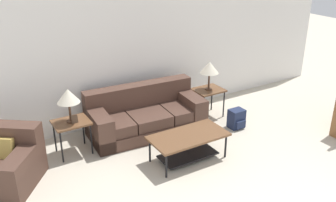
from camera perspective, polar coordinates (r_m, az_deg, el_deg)
name	(u,v)px	position (r m, az deg, el deg)	size (l,w,h in m)	color
wall_back	(140,51)	(7.01, -4.32, 7.56)	(9.14, 0.06, 2.60)	white
couch	(145,116)	(6.71, -3.46, -2.34)	(2.09, 1.04, 0.82)	#4C3328
armchair	(1,165)	(5.81, -24.05, -8.97)	(1.33, 1.32, 0.80)	#4C3328
coffee_table	(188,141)	(5.84, 3.11, -6.16)	(1.21, 0.62, 0.43)	brown
side_table_left	(71,125)	(6.13, -14.50, -3.55)	(0.56, 0.46, 0.56)	brown
side_table_right	(208,92)	(7.24, 6.17, 1.35)	(0.56, 0.46, 0.56)	brown
table_lamp_left	(68,96)	(5.93, -14.97, 0.69)	(0.35, 0.35, 0.55)	#472D1E
table_lamp_right	(209,68)	(7.07, 6.34, 5.05)	(0.35, 0.35, 0.55)	#472D1E
backpack	(237,119)	(6.99, 10.40, -2.70)	(0.27, 0.29, 0.36)	#1E2847
picture_frame	(75,119)	(6.02, -14.05, -2.68)	(0.10, 0.04, 0.13)	#4C3828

